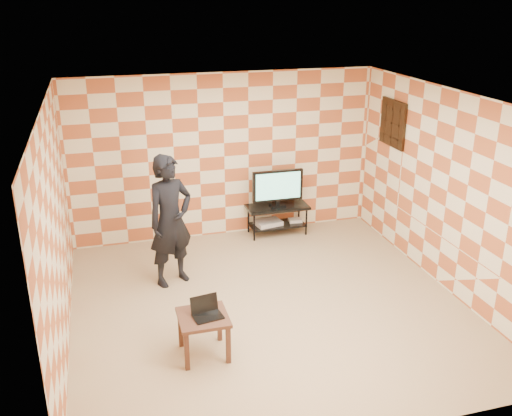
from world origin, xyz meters
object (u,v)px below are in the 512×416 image
at_px(side_table, 203,323).
at_px(person, 170,221).
at_px(tv_stand, 277,213).
at_px(tv, 278,187).

height_order(side_table, person, person).
bearing_deg(side_table, person, 92.80).
relative_size(tv_stand, side_table, 1.88).
height_order(tv_stand, side_table, same).
relative_size(side_table, person, 0.30).
xyz_separation_m(tv_stand, person, (-1.93, -1.23, 0.56)).
xyz_separation_m(tv, person, (-1.93, -1.23, 0.09)).
relative_size(tv_stand, person, 0.56).
xyz_separation_m(tv_stand, side_table, (-1.85, -3.06, 0.05)).
height_order(tv, person, person).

